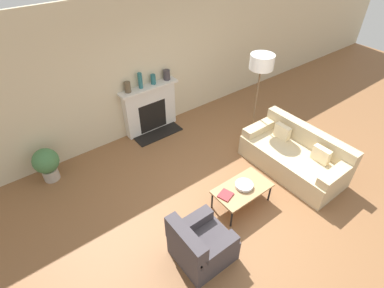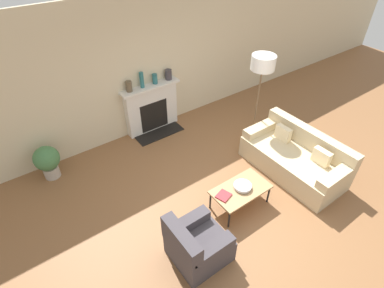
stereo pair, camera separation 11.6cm
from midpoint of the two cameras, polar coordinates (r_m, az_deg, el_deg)
name	(u,v)px [view 1 (the left image)]	position (r m, az deg, el deg)	size (l,w,h in m)	color
ground_plane	(236,201)	(5.37, 7.76, -10.73)	(18.00, 18.00, 0.00)	brown
wall_back	(144,67)	(6.42, -9.68, 14.17)	(18.00, 0.06, 2.90)	beige
fireplace	(150,109)	(6.72, -8.41, 6.63)	(1.32, 0.59, 1.10)	silver
couch	(295,156)	(6.03, 18.44, -2.20)	(0.96, 1.92, 0.80)	#CCB78E
armchair_near	(200,245)	(4.45, 0.82, -18.66)	(0.77, 0.73, 0.81)	#423D42
coffee_table	(242,189)	(5.08, 8.91, -8.49)	(0.97, 0.55, 0.40)	tan
bowl	(244,185)	(5.05, 9.24, -7.73)	(0.30, 0.30, 0.06)	silver
book	(226,195)	(4.89, 5.72, -9.66)	(0.26, 0.25, 0.02)	#9E2D33
floor_lamp	(261,69)	(5.95, 12.42, 13.79)	(0.46, 0.46, 1.92)	brown
mantel_vase_left	(128,87)	(6.24, -12.70, 10.50)	(0.13, 0.13, 0.22)	brown
mantel_vase_center_left	(140,81)	(6.32, -10.37, 11.79)	(0.09, 0.09, 0.33)	#28666B
mantel_vase_center_right	(153,79)	(6.47, -7.92, 12.12)	(0.11, 0.11, 0.21)	#28666B
mantel_vase_right	(167,75)	(6.63, -5.37, 12.98)	(0.15, 0.15, 0.21)	#3D383D
potted_plant	(47,163)	(6.07, -26.47, -3.26)	(0.46, 0.46, 0.67)	#B2A899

